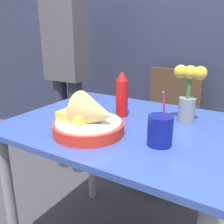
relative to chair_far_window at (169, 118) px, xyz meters
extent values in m
cube|color=#2D334C|center=(0.06, 0.24, 0.78)|extent=(7.00, 0.06, 2.60)
cube|color=#334C9E|center=(0.06, -0.85, 0.24)|extent=(0.99, 0.78, 0.02)
cylinder|color=gray|center=(-0.37, -1.18, -0.15)|extent=(0.05, 0.05, 0.75)
cylinder|color=gray|center=(-0.37, -0.52, -0.15)|extent=(0.05, 0.05, 0.75)
cylinder|color=#473323|center=(-0.18, -0.28, -0.31)|extent=(0.03, 0.03, 0.42)
cylinder|color=#473323|center=(0.18, -0.28, -0.31)|extent=(0.03, 0.03, 0.42)
cylinder|color=#473323|center=(-0.18, 0.08, -0.31)|extent=(0.03, 0.03, 0.42)
cylinder|color=#473323|center=(0.18, 0.08, -0.31)|extent=(0.03, 0.03, 0.42)
cube|color=#473323|center=(0.00, -0.10, -0.10)|extent=(0.40, 0.40, 0.02)
cube|color=#473323|center=(0.00, 0.09, 0.14)|extent=(0.40, 0.03, 0.45)
cylinder|color=red|center=(0.00, -1.03, 0.27)|extent=(0.29, 0.29, 0.05)
cylinder|color=white|center=(0.00, -1.03, 0.30)|extent=(0.26, 0.26, 0.01)
cone|color=tan|center=(0.03, -1.03, 0.34)|extent=(0.16, 0.16, 0.16)
cube|color=#E5C14C|center=(-0.05, -1.05, 0.32)|extent=(0.13, 0.10, 0.04)
cylinder|color=red|center=(0.00, -0.77, 0.34)|extent=(0.06, 0.06, 0.17)
cone|color=red|center=(0.00, -0.77, 0.45)|extent=(0.05, 0.05, 0.04)
cylinder|color=navy|center=(0.28, -0.98, 0.30)|extent=(0.09, 0.09, 0.11)
cylinder|color=black|center=(0.28, -0.98, 0.30)|extent=(0.08, 0.08, 0.09)
cylinder|color=#EA3884|center=(0.29, -0.98, 0.35)|extent=(0.01, 0.07, 0.20)
cylinder|color=gray|center=(0.29, -0.70, 0.31)|extent=(0.07, 0.07, 0.11)
cylinder|color=#33722D|center=(0.29, -0.70, 0.41)|extent=(0.02, 0.02, 0.10)
sphere|color=gold|center=(0.29, -0.70, 0.47)|extent=(0.06, 0.06, 0.06)
sphere|color=gold|center=(0.25, -0.70, 0.47)|extent=(0.06, 0.06, 0.06)
sphere|color=gold|center=(0.34, -0.70, 0.47)|extent=(0.06, 0.06, 0.06)
cylinder|color=#2D3347|center=(-0.86, -0.27, -0.13)|extent=(0.11, 0.11, 0.79)
cylinder|color=#2D3347|center=(-0.70, -0.27, -0.13)|extent=(0.11, 0.11, 0.79)
cube|color=#4C4C51|center=(-0.78, -0.27, 0.60)|extent=(0.32, 0.18, 0.66)
camera|label=1|loc=(0.56, -1.78, 0.64)|focal=40.00mm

